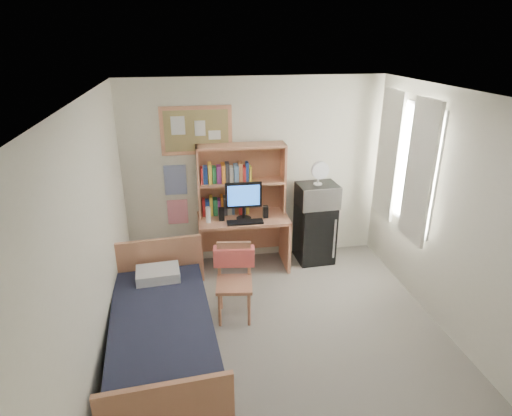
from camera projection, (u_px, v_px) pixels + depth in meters
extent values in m
cube|color=gray|center=(287.00, 348.00, 4.56)|extent=(3.60, 4.20, 0.02)
cube|color=silver|center=(296.00, 98.00, 3.58)|extent=(3.60, 4.20, 0.02)
cube|color=white|center=(255.00, 172.00, 5.99)|extent=(3.60, 0.04, 2.60)
cube|color=white|center=(94.00, 252.00, 3.79)|extent=(0.04, 4.20, 2.60)
cube|color=white|center=(463.00, 224.00, 4.35)|extent=(0.04, 4.20, 2.60)
cube|color=white|center=(405.00, 163.00, 5.32)|extent=(0.10, 1.40, 1.70)
cube|color=white|center=(419.00, 173.00, 4.95)|extent=(0.04, 0.55, 1.70)
cube|color=white|center=(388.00, 155.00, 5.69)|extent=(0.04, 0.55, 1.70)
cube|color=#A08E54|center=(196.00, 130.00, 5.62)|extent=(0.94, 0.03, 0.64)
cube|color=#264099|center=(175.00, 180.00, 5.82)|extent=(0.30, 0.01, 0.42)
cube|color=#EB294E|center=(178.00, 212.00, 6.00)|extent=(0.28, 0.01, 0.36)
cube|color=tan|center=(244.00, 242.00, 6.00)|extent=(1.24, 0.63, 0.77)
cube|color=tan|center=(234.00, 284.00, 4.88)|extent=(0.50, 0.50, 0.90)
cube|color=black|center=(314.00, 232.00, 6.20)|extent=(0.53, 0.53, 0.85)
cube|color=black|center=(163.00, 341.00, 4.23)|extent=(1.14, 2.07, 0.55)
cube|color=tan|center=(241.00, 180.00, 5.81)|extent=(1.20, 0.32, 0.98)
cube|color=black|center=(244.00, 201.00, 5.70)|extent=(0.49, 0.05, 0.52)
cube|color=black|center=(245.00, 222.00, 5.67)|extent=(0.48, 0.16, 0.02)
cube|color=black|center=(222.00, 214.00, 5.72)|extent=(0.07, 0.07, 0.18)
cube|color=black|center=(266.00, 212.00, 5.81)|extent=(0.07, 0.07, 0.17)
cylinder|color=white|center=(208.00, 215.00, 5.65)|extent=(0.06, 0.06, 0.22)
cube|color=#F8665E|center=(234.00, 256.00, 4.98)|extent=(0.49, 0.21, 0.23)
cube|color=silver|center=(317.00, 195.00, 5.96)|extent=(0.57, 0.44, 0.32)
cylinder|color=white|center=(318.00, 174.00, 5.84)|extent=(0.25, 0.25, 0.30)
cube|color=white|center=(158.00, 274.00, 4.78)|extent=(0.50, 0.36, 0.11)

